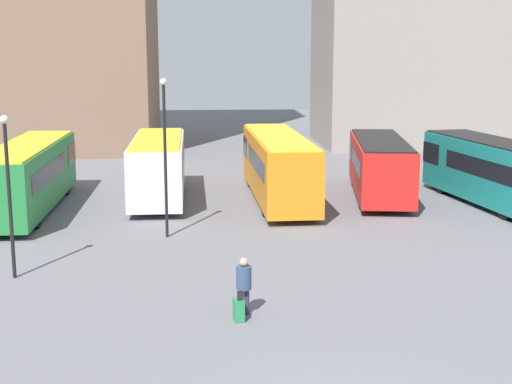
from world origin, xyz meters
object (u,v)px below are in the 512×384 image
Objects in this scene: bus_1 at (158,166)px; bus_4 at (491,170)px; bus_2 at (278,164)px; traveler at (244,281)px; bus_0 at (29,174)px; suitcase at (239,310)px; lamp_post_2 at (8,183)px; lamp_post_1 at (165,146)px; bus_3 at (380,165)px.

bus_1 is 0.93× the size of bus_4.
bus_2 reaches higher than traveler.
bus_0 is at bearing 81.23° from bus_4.
suitcase is at bearing -149.09° from bus_0.
bus_1 is at bearing -71.17° from bus_0.
suitcase is (3.14, -17.00, -1.37)m from bus_1.
bus_0 is 10.76m from lamp_post_2.
traveler is 9.65m from lamp_post_1.
bus_1 is at bearing 95.55° from lamp_post_1.
bus_3 is at bearing 35.34° from lamp_post_1.
lamp_post_2 reaches higher than suitcase.
bus_1 is 17.35m from suitcase.
traveler is (-12.94, -14.08, -0.72)m from bus_4.
bus_2 is 7.00× the size of traveler.
bus_0 is 1.16× the size of bus_3.
traveler is at bearing -169.39° from bus_1.
bus_2 is 1.15× the size of bus_4.
bus_2 is at bearing -18.75° from traveler.
suitcase is 8.93m from lamp_post_2.
bus_4 is (4.94, -2.32, 0.09)m from bus_3.
bus_3 is at bearing -91.30° from bus_1.
traveler is (9.25, -14.45, -0.72)m from bus_0.
suitcase is (-2.86, -16.51, -1.46)m from bus_2.
bus_0 reaches higher than bus_3.
suitcase is at bearing 162.75° from bus_3.
bus_0 is at bearing 22.06° from suitcase.
lamp_post_2 is at bearing 138.76° from bus_2.
bus_1 is 5.68× the size of traveler.
bus_3 is 5.46m from bus_4.
bus_0 reaches higher than bus_1.
bus_0 is 12.57× the size of suitcase.
suitcase is (9.08, -14.94, -1.39)m from bus_0.
bus_3 is 13.13m from lamp_post_1.
lamp_post_2 reaches higher than bus_3.
bus_1 is 16.43m from bus_4.
lamp_post_1 is (-10.57, -7.50, 2.07)m from bus_3.
lamp_post_2 is at bearing 52.58° from traveler.
bus_2 is at bearing -19.06° from suitcase.
traveler is 0.26× the size of lamp_post_1.
bus_4 reaches higher than suitcase.
lamp_post_1 reaches higher than bus_0.
bus_2 reaches higher than bus_0.
bus_2 reaches higher than bus_4.
bus_1 is 16.86m from traveler.
bus_1 is at bearing 72.09° from lamp_post_2.
suitcase is at bearing -75.67° from lamp_post_1.
bus_2 reaches higher than suitcase.
bus_2 is 16.82m from suitcase.
bus_2 is at bearing -82.87° from bus_0.
lamp_post_1 is at bearing 100.64° from bus_4.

